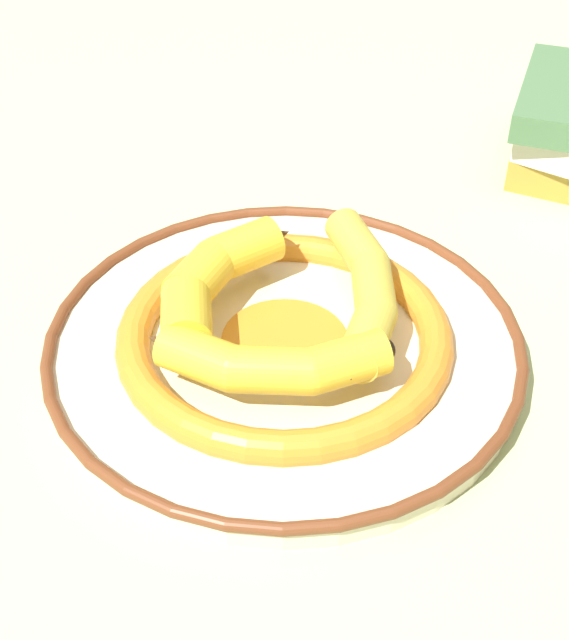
{
  "coord_description": "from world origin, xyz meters",
  "views": [
    {
      "loc": [
        0.45,
        -0.24,
        0.46
      ],
      "look_at": [
        0.02,
        0.04,
        0.04
      ],
      "focal_mm": 50.0,
      "sensor_mm": 36.0,
      "label": 1
    }
  ],
  "objects_px": {
    "banana_a": "(366,291)",
    "banana_c": "(268,363)",
    "decorative_bowl": "(285,343)",
    "banana_b": "(214,277)"
  },
  "relations": [
    {
      "from": "banana_a",
      "to": "banana_c",
      "type": "distance_m",
      "value": 0.11
    },
    {
      "from": "decorative_bowl",
      "to": "banana_c",
      "type": "height_order",
      "value": "banana_c"
    },
    {
      "from": "banana_c",
      "to": "banana_a",
      "type": "bearing_deg",
      "value": 50.65
    },
    {
      "from": "decorative_bowl",
      "to": "banana_c",
      "type": "distance_m",
      "value": 0.07
    },
    {
      "from": "banana_a",
      "to": "banana_c",
      "type": "xyz_separation_m",
      "value": [
        0.03,
        -0.1,
        0.0
      ]
    },
    {
      "from": "banana_a",
      "to": "banana_c",
      "type": "relative_size",
      "value": 1.16
    },
    {
      "from": "banana_b",
      "to": "banana_c",
      "type": "relative_size",
      "value": 1.02
    },
    {
      "from": "banana_b",
      "to": "banana_c",
      "type": "height_order",
      "value": "banana_b"
    },
    {
      "from": "decorative_bowl",
      "to": "banana_c",
      "type": "bearing_deg",
      "value": -43.8
    },
    {
      "from": "banana_c",
      "to": "decorative_bowl",
      "type": "bearing_deg",
      "value": 82.28
    }
  ]
}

